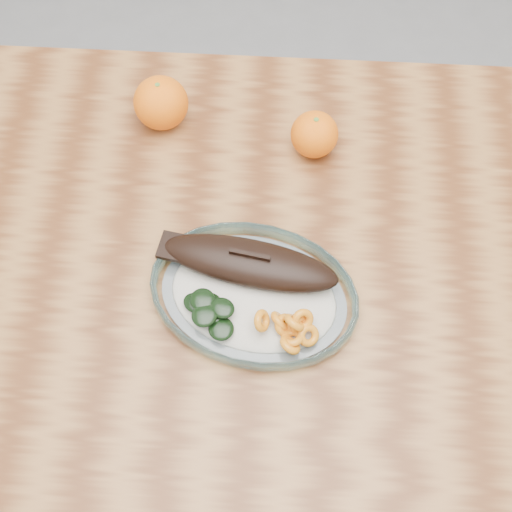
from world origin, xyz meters
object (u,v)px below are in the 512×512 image
at_px(dining_table, 256,279).
at_px(orange_right, 314,134).
at_px(orange_left, 161,103).
at_px(plated_meal, 253,292).

height_order(dining_table, orange_right, orange_right).
xyz_separation_m(orange_left, orange_right, (0.25, -0.05, -0.01)).
bearing_deg(orange_right, orange_left, 169.88).
distance_m(dining_table, plated_meal, 0.14).
bearing_deg(dining_table, orange_right, 67.09).
xyz_separation_m(dining_table, plated_meal, (0.00, -0.08, 0.12)).
relative_size(plated_meal, orange_right, 8.35).
height_order(orange_left, orange_right, orange_left).
bearing_deg(orange_left, dining_table, -55.12).
bearing_deg(dining_table, plated_meal, -89.26).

